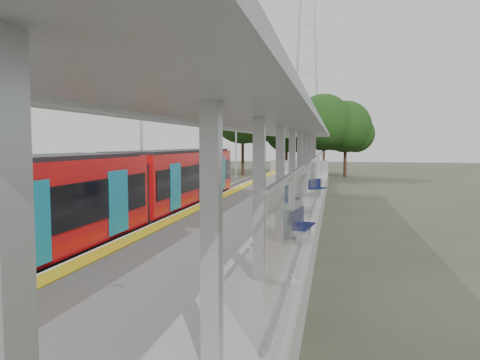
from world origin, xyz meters
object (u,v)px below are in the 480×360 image
(bench_far, at_px, (316,187))
(info_pillar_far, at_px, (304,181))
(bench_mid, at_px, (288,198))
(bench_near, at_px, (301,223))
(train, at_px, (118,194))
(litter_bin, at_px, (286,224))

(bench_far, xyz_separation_m, info_pillar_far, (-0.79, 1.70, 0.18))
(bench_mid, distance_m, bench_far, 6.32)
(bench_near, bearing_deg, train, 172.17)
(bench_mid, bearing_deg, info_pillar_far, 97.51)
(train, bearing_deg, litter_bin, -15.84)
(bench_far, height_order, info_pillar_far, info_pillar_far)
(train, relative_size, bench_mid, 16.30)
(bench_near, height_order, bench_mid, bench_mid)
(train, xyz_separation_m, info_pillar_far, (6.33, 11.90, -0.36))
(info_pillar_far, bearing_deg, bench_far, -87.28)
(bench_near, xyz_separation_m, bench_far, (0.00, 12.37, -0.00))
(info_pillar_far, relative_size, litter_bin, 1.86)
(bench_near, distance_m, info_pillar_far, 14.09)
(bench_near, relative_size, bench_far, 1.01)
(bench_mid, xyz_separation_m, bench_far, (0.99, 6.24, -0.08))
(bench_far, relative_size, litter_bin, 1.69)
(bench_mid, bearing_deg, litter_bin, -76.17)
(train, distance_m, litter_bin, 6.91)
(bench_mid, distance_m, info_pillar_far, 7.95)
(bench_near, bearing_deg, info_pillar_far, 102.31)
(bench_near, relative_size, info_pillar_far, 0.92)
(info_pillar_far, bearing_deg, bench_mid, -113.63)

